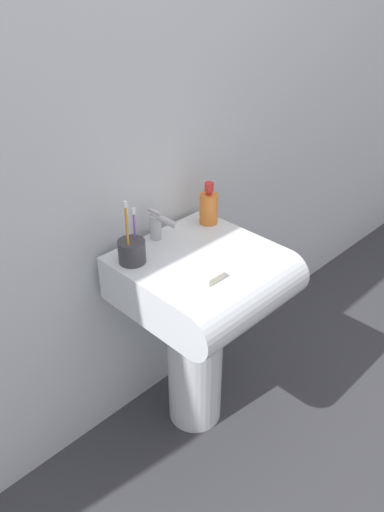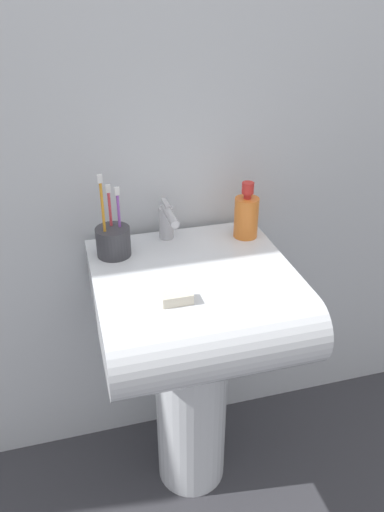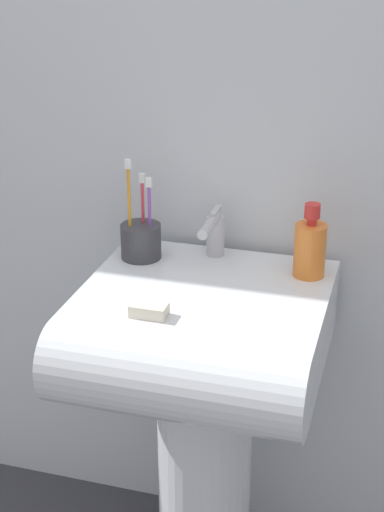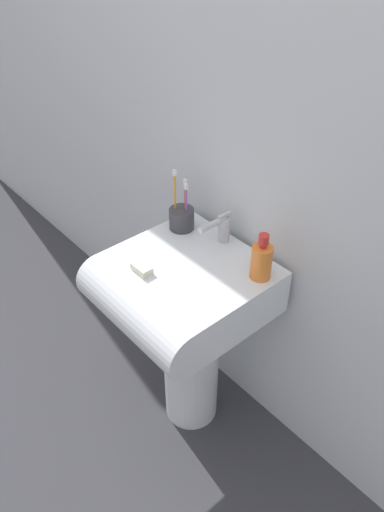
{
  "view_description": "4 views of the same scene",
  "coord_description": "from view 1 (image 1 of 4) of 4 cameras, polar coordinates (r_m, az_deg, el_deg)",
  "views": [
    {
      "loc": [
        -0.98,
        -0.97,
        1.61
      ],
      "look_at": [
        -0.03,
        -0.01,
        0.77
      ],
      "focal_mm": 35.0,
      "sensor_mm": 36.0,
      "label": 1
    },
    {
      "loc": [
        -0.28,
        -1.02,
        1.39
      ],
      "look_at": [
        -0.0,
        -0.02,
        0.8
      ],
      "focal_mm": 35.0,
      "sensor_mm": 36.0,
      "label": 2
    },
    {
      "loc": [
        0.36,
        -1.35,
        1.45
      ],
      "look_at": [
        -0.03,
        0.01,
        0.82
      ],
      "focal_mm": 55.0,
      "sensor_mm": 36.0,
      "label": 3
    },
    {
      "loc": [
        0.94,
        -0.81,
        1.75
      ],
      "look_at": [
        0.01,
        -0.0,
        0.79
      ],
      "focal_mm": 35.0,
      "sensor_mm": 36.0,
      "label": 4
    }
  ],
  "objects": [
    {
      "name": "toothbrush_cup",
      "position": [
        1.58,
        -6.9,
        0.64
      ],
      "size": [
        0.09,
        0.09,
        0.22
      ],
      "color": "#38383D",
      "rests_on": "sink_basin"
    },
    {
      "name": "ground_plane",
      "position": [
        2.12,
        0.33,
        -17.41
      ],
      "size": [
        6.0,
        6.0,
        0.0
      ],
      "primitive_type": "plane",
      "color": "#38383D",
      "rests_on": "ground"
    },
    {
      "name": "sink_pedestal",
      "position": [
        1.91,
        0.35,
        -11.56
      ],
      "size": [
        0.21,
        0.21,
        0.6
      ],
      "primitive_type": "cylinder",
      "color": "white",
      "rests_on": "ground"
    },
    {
      "name": "sink_basin",
      "position": [
        1.64,
        1.84,
        -2.88
      ],
      "size": [
        0.48,
        0.5,
        0.16
      ],
      "color": "white",
      "rests_on": "sink_pedestal"
    },
    {
      "name": "wall_back",
      "position": [
        1.62,
        -6.2,
        17.1
      ],
      "size": [
        5.0,
        0.05,
        2.4
      ],
      "primitive_type": "cube",
      "color": "silver",
      "rests_on": "ground"
    },
    {
      "name": "bar_soap",
      "position": [
        1.49,
        2.32,
        -2.38
      ],
      "size": [
        0.07,
        0.04,
        0.02
      ],
      "primitive_type": "cube",
      "color": "silver",
      "rests_on": "sink_basin"
    },
    {
      "name": "faucet",
      "position": [
        1.68,
        -3.88,
        3.58
      ],
      "size": [
        0.04,
        0.14,
        0.11
      ],
      "color": "#B7B7BC",
      "rests_on": "sink_basin"
    },
    {
      "name": "soap_bottle",
      "position": [
        1.79,
        1.92,
        5.59
      ],
      "size": [
        0.07,
        0.07,
        0.16
      ],
      "color": "orange",
      "rests_on": "sink_basin"
    }
  ]
}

